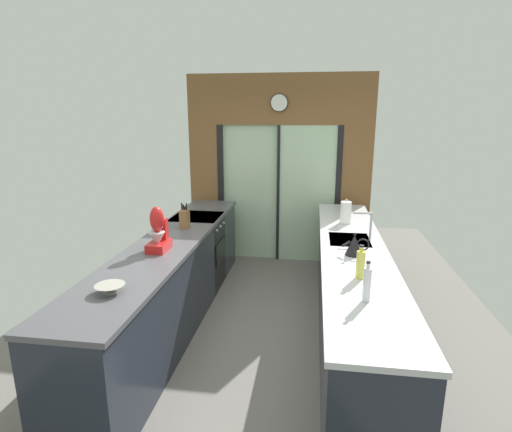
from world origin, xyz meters
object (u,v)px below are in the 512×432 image
at_px(kettle, 354,245).
at_px(paper_towel_roll, 346,213).
at_px(stand_mixer, 158,234).
at_px(soap_bottle_far, 361,264).
at_px(mixing_bowl, 110,288).
at_px(knife_block, 185,218).
at_px(oven_range, 198,252).
at_px(soap_bottle_near, 367,284).

relative_size(kettle, paper_towel_roll, 0.86).
distance_m(stand_mixer, soap_bottle_far, 1.83).
relative_size(mixing_bowl, stand_mixer, 0.50).
distance_m(mixing_bowl, kettle, 2.07).
height_order(knife_block, paper_towel_roll, paper_towel_roll).
height_order(mixing_bowl, soap_bottle_far, soap_bottle_far).
relative_size(mixing_bowl, knife_block, 0.76).
xyz_separation_m(oven_range, soap_bottle_far, (1.80, -1.70, 0.58)).
height_order(stand_mixer, soap_bottle_far, stand_mixer).
bearing_deg(kettle, oven_range, 146.98).
height_order(mixing_bowl, paper_towel_roll, paper_towel_roll).
xyz_separation_m(mixing_bowl, paper_towel_roll, (1.78, 2.16, 0.09)).
distance_m(soap_bottle_far, paper_towel_roll, 1.63).
relative_size(oven_range, soap_bottle_near, 3.21).
relative_size(soap_bottle_far, paper_towel_roll, 0.94).
bearing_deg(oven_range, mixing_bowl, -89.53).
bearing_deg(paper_towel_roll, mixing_bowl, -129.53).
bearing_deg(oven_range, soap_bottle_far, -43.40).
distance_m(knife_block, soap_bottle_near, 2.38).
xyz_separation_m(kettle, soap_bottle_far, (-0.00, -0.53, 0.02)).
distance_m(oven_range, knife_block, 0.77).
xyz_separation_m(knife_block, soap_bottle_far, (1.78, -1.18, 0.01)).
xyz_separation_m(soap_bottle_near, soap_bottle_far, (-0.00, 0.40, -0.01)).
height_order(oven_range, mixing_bowl, mixing_bowl).
distance_m(kettle, soap_bottle_far, 0.53).
bearing_deg(soap_bottle_near, knife_block, 138.36).
relative_size(knife_block, soap_bottle_far, 1.05).
relative_size(oven_range, paper_towel_roll, 3.24).
xyz_separation_m(stand_mixer, kettle, (1.78, 0.12, -0.07)).
xyz_separation_m(stand_mixer, soap_bottle_far, (1.78, -0.41, -0.05)).
height_order(kettle, soap_bottle_near, soap_bottle_near).
bearing_deg(soap_bottle_far, mixing_bowl, -163.56).
xyz_separation_m(soap_bottle_far, paper_towel_roll, (-0.00, 1.63, 0.01)).
relative_size(oven_range, soap_bottle_far, 3.45).
relative_size(stand_mixer, soap_bottle_far, 1.58).
relative_size(oven_range, kettle, 3.78).
bearing_deg(stand_mixer, soap_bottle_far, -12.83).
xyz_separation_m(mixing_bowl, soap_bottle_near, (1.78, 0.12, 0.09)).
relative_size(soap_bottle_near, paper_towel_roll, 1.01).
distance_m(kettle, soap_bottle_near, 0.94).
bearing_deg(knife_block, paper_towel_roll, 14.29).
bearing_deg(knife_block, soap_bottle_far, -33.50).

